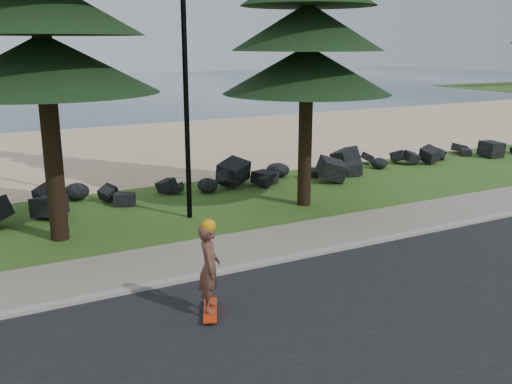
# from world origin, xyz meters

# --- Properties ---
(ground) EXTENTS (160.00, 160.00, 0.00)m
(ground) POSITION_xyz_m (0.00, 0.00, 0.00)
(ground) COLOR #345A1C
(ground) RESTS_ON ground
(road) EXTENTS (160.00, 7.00, 0.02)m
(road) POSITION_xyz_m (0.00, -4.50, 0.01)
(road) COLOR black
(road) RESTS_ON ground
(kerb) EXTENTS (160.00, 0.20, 0.10)m
(kerb) POSITION_xyz_m (0.00, -0.90, 0.05)
(kerb) COLOR #A9A098
(kerb) RESTS_ON ground
(sidewalk) EXTENTS (160.00, 2.00, 0.08)m
(sidewalk) POSITION_xyz_m (0.00, 0.20, 0.04)
(sidewalk) COLOR gray
(sidewalk) RESTS_ON ground
(beach_sand) EXTENTS (160.00, 15.00, 0.01)m
(beach_sand) POSITION_xyz_m (0.00, 14.50, 0.01)
(beach_sand) COLOR tan
(beach_sand) RESTS_ON ground
(ocean) EXTENTS (160.00, 58.00, 0.01)m
(ocean) POSITION_xyz_m (0.00, 51.00, 0.00)
(ocean) COLOR #355365
(ocean) RESTS_ON ground
(seawall_boulders) EXTENTS (60.00, 2.40, 1.10)m
(seawall_boulders) POSITION_xyz_m (0.00, 5.60, 0.00)
(seawall_boulders) COLOR black
(seawall_boulders) RESTS_ON ground
(lamp_post) EXTENTS (0.25, 0.14, 8.14)m
(lamp_post) POSITION_xyz_m (0.00, 3.20, 4.13)
(lamp_post) COLOR black
(lamp_post) RESTS_ON ground
(skateboarder) EXTENTS (0.60, 0.96, 1.77)m
(skateboarder) POSITION_xyz_m (-1.84, -2.48, 0.89)
(skateboarder) COLOR red
(skateboarder) RESTS_ON ground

